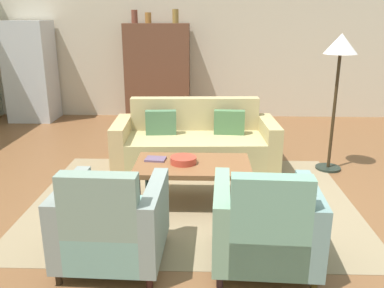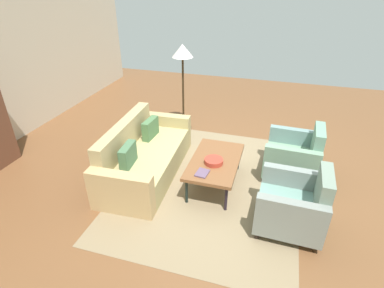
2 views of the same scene
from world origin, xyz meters
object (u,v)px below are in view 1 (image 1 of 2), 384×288
(armchair_left, at_px, (111,226))
(cabinet, at_px, (158,73))
(couch, at_px, (195,144))
(floor_lamp, at_px, (340,57))
(vase_small, at_px, (175,16))
(refrigerator, at_px, (31,72))
(armchair_right, at_px, (265,228))
(fruit_bowl, at_px, (183,160))
(vase_tall, at_px, (134,17))
(coffee_table, at_px, (193,167))
(book_stack, at_px, (156,159))
(vase_round, at_px, (148,18))

(armchair_left, height_order, cabinet, cabinet)
(couch, distance_m, floor_lamp, 2.10)
(vase_small, relative_size, refrigerator, 0.13)
(armchair_left, relative_size, refrigerator, 0.48)
(vase_small, bearing_deg, armchair_right, -78.17)
(armchair_right, height_order, refrigerator, refrigerator)
(couch, xyz_separation_m, fruit_bowl, (-0.09, -1.19, 0.19))
(couch, bearing_deg, vase_tall, -67.77)
(couch, distance_m, cabinet, 2.74)
(armchair_left, bearing_deg, vase_small, 89.85)
(coffee_table, relative_size, book_stack, 5.29)
(armchair_left, height_order, vase_tall, vase_tall)
(cabinet, bearing_deg, armchair_right, -74.32)
(coffee_table, height_order, armchair_right, armchair_right)
(vase_tall, relative_size, refrigerator, 0.13)
(couch, height_order, refrigerator, refrigerator)
(couch, relative_size, armchair_left, 2.43)
(fruit_bowl, xyz_separation_m, cabinet, (-0.68, 3.74, 0.42))
(fruit_bowl, relative_size, vase_small, 1.11)
(fruit_bowl, bearing_deg, vase_small, 95.10)
(refrigerator, bearing_deg, vase_small, 2.09)
(vase_round, bearing_deg, vase_tall, 180.00)
(armchair_right, xyz_separation_m, vase_small, (-1.03, 4.90, 1.58))
(couch, xyz_separation_m, vase_small, (-0.43, 2.55, 1.63))
(book_stack, relative_size, vase_round, 1.20)
(coffee_table, height_order, floor_lamp, floor_lamp)
(coffee_table, relative_size, vase_tall, 5.13)
(book_stack, height_order, vase_tall, vase_tall)
(couch, height_order, vase_tall, vase_tall)
(couch, bearing_deg, refrigerator, -40.25)
(couch, xyz_separation_m, floor_lamp, (1.75, -0.13, 1.16))
(coffee_table, bearing_deg, refrigerator, 131.10)
(cabinet, bearing_deg, couch, -73.09)
(coffee_table, relative_size, armchair_right, 1.36)
(coffee_table, distance_m, refrigerator, 4.85)
(coffee_table, xyz_separation_m, floor_lamp, (1.74, 1.06, 1.04))
(fruit_bowl, height_order, vase_tall, vase_tall)
(vase_small, bearing_deg, armchair_left, -92.02)
(armchair_left, height_order, vase_round, vase_round)
(couch, xyz_separation_m, refrigerator, (-3.17, 2.45, 0.64))
(couch, height_order, floor_lamp, floor_lamp)
(vase_small, bearing_deg, vase_tall, 180.00)
(armchair_right, bearing_deg, vase_tall, 112.62)
(vase_tall, bearing_deg, coffee_table, -72.47)
(armchair_left, xyz_separation_m, cabinet, (-0.18, 4.90, 0.56))
(couch, xyz_separation_m, coffee_table, (0.00, -1.19, 0.12))
(cabinet, bearing_deg, fruit_bowl, -79.65)
(fruit_bowl, distance_m, cabinet, 3.82)
(book_stack, bearing_deg, coffee_table, -12.95)
(couch, relative_size, floor_lamp, 1.24)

